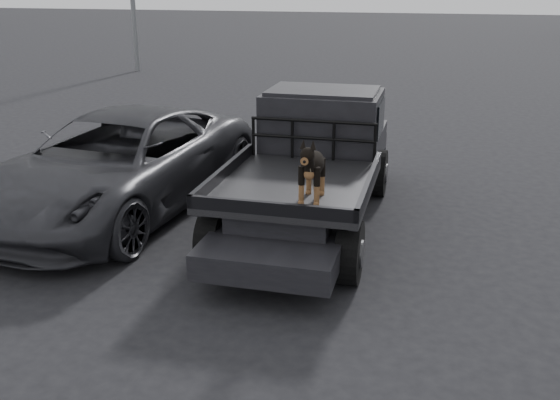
% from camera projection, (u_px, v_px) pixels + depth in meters
% --- Properties ---
extents(ground, '(120.00, 120.00, 0.00)m').
position_uv_depth(ground, '(289.00, 282.00, 7.31)').
color(ground, black).
rests_on(ground, ground).
extents(flatbed_ute, '(2.00, 5.40, 0.92)m').
position_uv_depth(flatbed_ute, '(309.00, 193.00, 8.91)').
color(flatbed_ute, black).
rests_on(flatbed_ute, ground).
extents(ute_cab, '(1.72, 1.30, 0.88)m').
position_uv_depth(ute_cab, '(323.00, 118.00, 9.48)').
color(ute_cab, black).
rests_on(ute_cab, flatbed_ute).
extents(headache_rack, '(1.80, 0.08, 0.55)m').
position_uv_depth(headache_rack, '(313.00, 140.00, 8.85)').
color(headache_rack, black).
rests_on(headache_rack, flatbed_ute).
extents(dog, '(0.32, 0.60, 0.74)m').
position_uv_depth(dog, '(312.00, 169.00, 7.19)').
color(dog, black).
rests_on(dog, flatbed_ute).
extents(parked_suv, '(2.98, 5.52, 1.47)m').
position_uv_depth(parked_suv, '(119.00, 164.00, 9.36)').
color(parked_suv, '#303135').
rests_on(parked_suv, ground).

